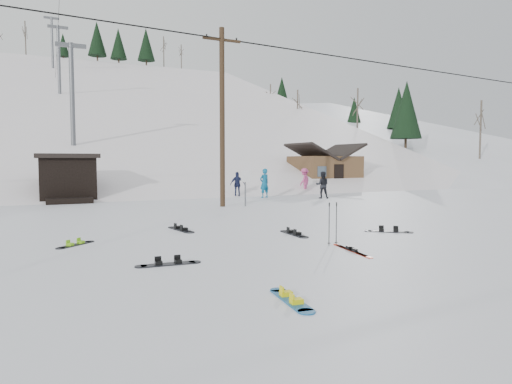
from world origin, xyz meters
name	(u,v)px	position (x,y,z in m)	size (l,w,h in m)	color
ground	(371,269)	(0.00, 0.00, 0.00)	(200.00, 200.00, 0.00)	white
ski_slope	(96,269)	(0.00, 55.00, -12.00)	(60.00, 75.00, 45.00)	white
ridge_right	(352,245)	(38.00, 50.00, -11.00)	(34.00, 85.00, 36.00)	white
treeline_right	(378,177)	(36.00, 42.00, 0.00)	(20.00, 60.00, 10.00)	black
treeline_crest	(76,173)	(0.00, 86.00, 0.00)	(50.00, 6.00, 10.00)	black
utility_pole	(222,115)	(2.00, 14.00, 4.68)	(2.00, 0.26, 9.00)	#3A2819
trail_sign	(245,182)	(3.10, 13.58, 1.27)	(0.50, 0.09, 1.85)	#595B60
lift_hut	(67,177)	(-5.00, 20.94, 1.36)	(3.40, 4.10, 2.75)	black
lift_tower_near	(72,88)	(-4.00, 30.00, 7.86)	(2.20, 0.36, 8.00)	#595B60
lift_tower_mid	(59,56)	(-4.00, 50.00, 14.36)	(2.20, 0.36, 8.00)	#595B60
lift_tower_far	(52,39)	(-4.00, 70.00, 20.86)	(2.20, 0.36, 8.00)	#595B60
cabin	(324,171)	(15.00, 24.00, 1.48)	(5.39, 4.40, 3.77)	brown
hero_snowboard	(291,299)	(-2.71, -1.22, 0.03)	(0.43, 1.51, 0.11)	#175C97
hero_skis	(352,250)	(0.83, 1.76, 0.03)	(0.41, 1.91, 0.10)	#AB2511
ski_poles	(333,223)	(0.89, 2.71, 0.61)	(0.33, 0.09, 1.20)	black
board_scatter_a	(168,264)	(-3.90, 2.30, 0.03)	(1.50, 0.37, 0.11)	black
board_scatter_b	(181,229)	(-2.19, 7.17, 0.03)	(0.53, 1.66, 0.12)	black
board_scatter_c	(75,244)	(-5.62, 5.77, 0.02)	(1.07, 0.97, 0.09)	black
board_scatter_d	(389,231)	(3.91, 3.82, 0.03)	(1.29, 1.11, 0.11)	black
board_scatter_f	(294,234)	(0.82, 4.74, 0.03)	(0.35, 1.61, 0.11)	black
skier_teal	(264,183)	(6.39, 17.99, 0.92)	(0.67, 0.44, 1.84)	#0C5981
skier_dark	(322,185)	(9.41, 15.95, 0.84)	(0.81, 0.63, 1.67)	black
skier_pink	(304,181)	(10.71, 20.18, 0.90)	(1.16, 0.67, 1.80)	#BD437D
skier_navy	(237,184)	(5.12, 19.34, 0.81)	(0.95, 0.40, 1.62)	#1B2145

